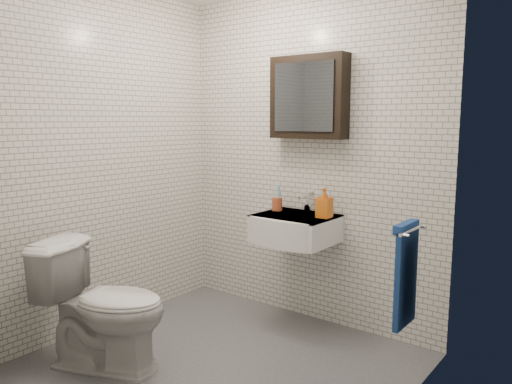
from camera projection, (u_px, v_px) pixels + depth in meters
ground at (221, 362)px, 3.18m from camera, size 2.20×2.00×0.01m
room_shell at (219, 132)px, 2.97m from camera, size 2.22×2.02×2.51m
washbasin at (293, 228)px, 3.61m from camera, size 0.55×0.50×0.20m
faucet at (307, 203)px, 3.74m from camera, size 0.06×0.20×0.15m
mirror_cabinet at (309, 97)px, 3.63m from camera, size 0.60×0.15×0.60m
towel_rail at (406, 270)px, 2.72m from camera, size 0.09×0.30×0.58m
toothbrush_cup at (277, 203)px, 3.81m from camera, size 0.09×0.09×0.22m
soap_bottle at (324, 203)px, 3.52m from camera, size 0.10×0.10×0.21m
toilet at (104, 305)px, 3.09m from camera, size 0.90×0.71×0.80m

